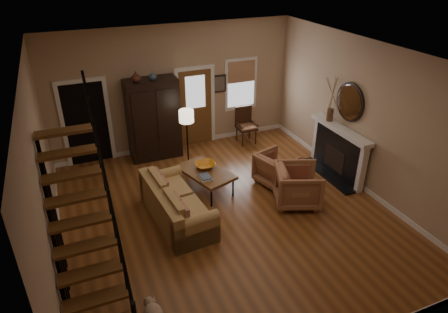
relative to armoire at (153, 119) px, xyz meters
name	(u,v)px	position (x,y,z in m)	size (l,w,h in m)	color
room	(179,120)	(0.29, -1.39, 0.46)	(7.00, 7.33, 3.30)	brown
staircase	(81,218)	(-2.08, -4.45, 0.55)	(0.94, 2.80, 3.20)	brown
fireplace	(340,147)	(3.83, -2.65, -0.31)	(0.33, 1.95, 2.30)	black
armoire	(153,119)	(0.00, 0.00, 0.00)	(1.30, 0.60, 2.10)	black
vase_a	(136,77)	(-0.35, -0.10, 1.17)	(0.24, 0.24, 0.25)	#4C2619
vase_b	(152,76)	(0.05, -0.10, 1.16)	(0.20, 0.20, 0.21)	#334C60
sofa	(177,204)	(-0.30, -2.92, -0.66)	(0.90, 2.09, 0.78)	tan
coffee_table	(206,181)	(0.62, -2.11, -0.80)	(0.78, 1.33, 0.51)	brown
bowl	(205,165)	(0.67, -1.96, -0.48)	(0.45, 0.45, 0.11)	orange
books	(205,177)	(0.50, -2.41, -0.51)	(0.24, 0.33, 0.06)	beige
armchair_left	(298,186)	(2.26, -3.33, -0.62)	(0.92, 0.95, 0.86)	brown
armchair_right	(276,169)	(2.25, -2.43, -0.67)	(0.81, 0.83, 0.76)	brown
floor_lamp	(187,140)	(0.59, -0.94, -0.28)	(0.35, 0.35, 1.54)	black
side_chair	(246,126)	(2.55, -0.20, -0.54)	(0.54, 0.54, 1.02)	#351E11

